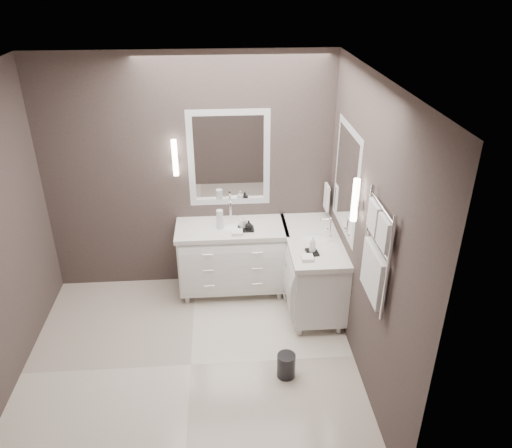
{
  "coord_description": "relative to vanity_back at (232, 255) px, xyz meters",
  "views": [
    {
      "loc": [
        0.36,
        -3.68,
        3.45
      ],
      "look_at": [
        0.69,
        0.7,
        1.15
      ],
      "focal_mm": 35.0,
      "sensor_mm": 36.0,
      "label": 1
    }
  ],
  "objects": [
    {
      "name": "amenity_tray_right",
      "position": [
        0.8,
        -0.64,
        0.38
      ],
      "size": [
        0.13,
        0.16,
        0.02
      ],
      "primitive_type": "cube",
      "rotation": [
        0.0,
        0.0,
        0.14
      ],
      "color": "black",
      "rests_on": "vanity_right"
    },
    {
      "name": "wall_right",
      "position": [
        1.15,
        -1.23,
        0.86
      ],
      "size": [
        0.01,
        3.0,
        2.7
      ],
      "primitive_type": "cube",
      "color": "#443936",
      "rests_on": "floor"
    },
    {
      "name": "water_bottle",
      "position": [
        -0.12,
        -0.02,
        0.47
      ],
      "size": [
        0.09,
        0.09,
        0.22
      ],
      "primitive_type": "cylinder",
      "rotation": [
        0.0,
        0.0,
        0.29
      ],
      "color": "silver",
      "rests_on": "vanity_back"
    },
    {
      "name": "floor",
      "position": [
        -0.45,
        -1.23,
        -0.49
      ],
      "size": [
        3.2,
        3.0,
        0.01
      ],
      "primitive_type": "cube",
      "color": "silver",
      "rests_on": "ground"
    },
    {
      "name": "mirror_back",
      "position": [
        -0.0,
        0.26,
        1.06
      ],
      "size": [
        0.9,
        0.02,
        1.1
      ],
      "color": "white",
      "rests_on": "wall_back"
    },
    {
      "name": "vanity_back",
      "position": [
        0.0,
        0.0,
        0.0
      ],
      "size": [
        1.24,
        0.59,
        0.97
      ],
      "color": "white",
      "rests_on": "floor"
    },
    {
      "name": "wall_back",
      "position": [
        -0.45,
        0.28,
        0.86
      ],
      "size": [
        3.2,
        0.01,
        2.7
      ],
      "primitive_type": "cube",
      "color": "#443936",
      "rests_on": "floor"
    },
    {
      "name": "waste_bin",
      "position": [
        0.45,
        -1.43,
        -0.36
      ],
      "size": [
        0.2,
        0.2,
        0.24
      ],
      "primitive_type": "cylinder",
      "rotation": [
        0.0,
        0.0,
        0.16
      ],
      "color": "black",
      "rests_on": "floor"
    },
    {
      "name": "soap_bottle_c",
      "position": [
        0.8,
        -0.64,
        0.47
      ],
      "size": [
        0.08,
        0.08,
        0.17
      ],
      "primitive_type": "imported",
      "rotation": [
        0.0,
        0.0,
        0.22
      ],
      "color": "white",
      "rests_on": "amenity_tray_right"
    },
    {
      "name": "sconce_right",
      "position": [
        1.08,
        -1.01,
        1.11
      ],
      "size": [
        0.06,
        0.06,
        0.4
      ],
      "color": "white",
      "rests_on": "wall_right"
    },
    {
      "name": "towel_ladder",
      "position": [
        1.1,
        -1.63,
        0.91
      ],
      "size": [
        0.06,
        0.58,
        0.9
      ],
      "color": "white",
      "rests_on": "wall_right"
    },
    {
      "name": "soap_bottle_b",
      "position": [
        0.19,
        -0.12,
        0.44
      ],
      "size": [
        0.11,
        0.11,
        0.1
      ],
      "primitive_type": "imported",
      "rotation": [
        0.0,
        0.0,
        0.42
      ],
      "color": "black",
      "rests_on": "amenity_tray_back"
    },
    {
      "name": "vanity_right",
      "position": [
        0.88,
        -0.33,
        0.0
      ],
      "size": [
        0.59,
        1.24,
        0.97
      ],
      "color": "white",
      "rests_on": "floor"
    },
    {
      "name": "ceiling",
      "position": [
        -0.45,
        -1.23,
        2.22
      ],
      "size": [
        3.2,
        3.0,
        0.01
      ],
      "primitive_type": "cube",
      "color": "white",
      "rests_on": "wall_back"
    },
    {
      "name": "amenity_tray_back",
      "position": [
        0.16,
        -0.09,
        0.38
      ],
      "size": [
        0.17,
        0.13,
        0.03
      ],
      "primitive_type": "cube",
      "rotation": [
        0.0,
        0.0,
        -0.0
      ],
      "color": "black",
      "rests_on": "vanity_back"
    },
    {
      "name": "sconce_back",
      "position": [
        -0.58,
        0.2,
        1.11
      ],
      "size": [
        0.06,
        0.06,
        0.4
      ],
      "color": "white",
      "rests_on": "wall_back"
    },
    {
      "name": "wall_front",
      "position": [
        -0.45,
        -2.73,
        0.86
      ],
      "size": [
        3.2,
        0.01,
        2.7
      ],
      "primitive_type": "cube",
      "color": "#443936",
      "rests_on": "floor"
    },
    {
      "name": "mirror_right",
      "position": [
        1.14,
        -0.43,
        1.06
      ],
      "size": [
        0.02,
        0.9,
        1.1
      ],
      "color": "white",
      "rests_on": "wall_right"
    },
    {
      "name": "towel_bar_corner",
      "position": [
        1.09,
        0.13,
        0.63
      ],
      "size": [
        0.03,
        0.22,
        0.3
      ],
      "color": "white",
      "rests_on": "wall_right"
    },
    {
      "name": "soap_bottle_a",
      "position": [
        0.13,
        -0.07,
        0.46
      ],
      "size": [
        0.08,
        0.08,
        0.14
      ],
      "primitive_type": "imported",
      "rotation": [
        0.0,
        0.0,
        0.4
      ],
      "color": "white",
      "rests_on": "amenity_tray_back"
    }
  ]
}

